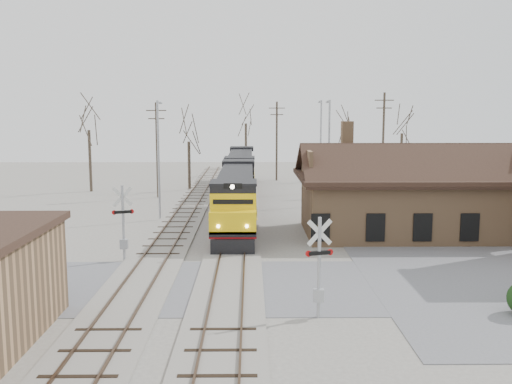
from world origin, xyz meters
TOP-DOWN VIEW (x-y plane):
  - ground at (0.00, 0.00)m, footprint 140.00×140.00m
  - road at (0.00, 0.00)m, footprint 60.00×9.00m
  - track_main at (0.00, 15.00)m, footprint 3.40×90.00m
  - track_siding at (-4.50, 15.00)m, footprint 3.40×90.00m
  - depot at (11.99, 12.00)m, footprint 15.20×9.31m
  - locomotive_lead at (0.00, 14.89)m, footprint 2.87×19.20m
  - locomotive_trailing at (0.00, 34.37)m, footprint 2.87×19.20m
  - crossbuck_near at (3.93, -4.43)m, footprint 1.20×0.42m
  - crossbuck_far at (-6.25, 4.85)m, footprint 1.21×0.50m
  - streetlight_a at (-6.16, 17.55)m, footprint 0.25×2.04m
  - streetlight_b at (8.25, 24.75)m, footprint 0.25×2.04m
  - streetlight_c at (8.49, 32.89)m, footprint 0.25×2.04m
  - utility_pole_a at (-8.25, 29.51)m, footprint 2.00×0.24m
  - utility_pole_b at (4.33, 43.61)m, footprint 2.00×0.24m
  - utility_pole_c at (14.94, 32.12)m, footprint 2.00×0.24m
  - tree_a at (-16.21, 33.93)m, footprint 4.41×4.41m
  - tree_b at (-5.67, 35.05)m, footprint 3.55×3.55m
  - tree_c at (0.44, 50.22)m, footprint 4.66×4.66m
  - tree_d at (12.78, 44.84)m, footprint 3.78×3.78m
  - tree_e at (18.65, 38.79)m, footprint 4.05×4.05m

SIDE VIEW (x-z plane):
  - ground at x=0.00m, z-range 0.00..0.00m
  - road at x=0.00m, z-range 0.00..0.03m
  - track_main at x=0.00m, z-range -0.05..0.19m
  - track_siding at x=-4.50m, z-range -0.05..0.19m
  - crossbuck_near at x=3.93m, z-range -0.15..4.14m
  - crossbuck_far at x=-6.25m, z-range -0.16..4.27m
  - locomotive_trailing at x=0.00m, z-range 0.22..4.25m
  - locomotive_lead at x=0.00m, z-range 0.11..4.37m
  - depot at x=11.99m, z-range -1.54..6.36m
  - utility_pole_a at x=-8.25m, z-range 0.22..9.70m
  - utility_pole_b at x=4.33m, z-range 0.22..10.02m
  - streetlight_a at x=-6.16m, z-range 0.54..9.98m
  - streetlight_b at x=8.25m, z-range 0.54..10.18m
  - streetlight_c at x=8.49m, z-range 0.54..10.31m
  - utility_pole_c at x=14.94m, z-range 0.23..10.77m
  - tree_b at x=-5.67m, z-range 1.83..10.54m
  - tree_d at x=12.78m, z-range 1.96..11.22m
  - tree_e at x=18.65m, z-range 2.10..12.03m
  - tree_a at x=-16.21m, z-range 2.29..13.11m
  - tree_c at x=0.44m, z-range 2.42..13.83m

